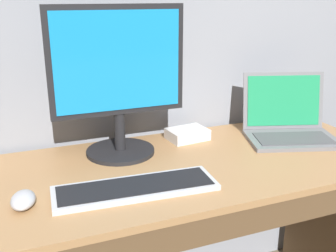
% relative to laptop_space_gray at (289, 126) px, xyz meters
% --- Properties ---
extents(desk, '(1.49, 0.63, 0.76)m').
position_rel_laptop_space_gray_xyz_m(desk, '(-0.47, -0.09, -0.32)').
color(desk, '#A87A4C').
rests_on(desk, ground).
extents(laptop_space_gray, '(0.41, 0.36, 0.24)m').
position_rel_laptop_space_gray_xyz_m(laptop_space_gray, '(0.00, 0.00, 0.00)').
color(laptop_space_gray, slate).
rests_on(laptop_space_gray, desk).
extents(external_monitor, '(0.47, 0.25, 0.52)m').
position_rel_laptop_space_gray_xyz_m(external_monitor, '(-0.67, 0.08, 0.22)').
color(external_monitor, black).
rests_on(external_monitor, desk).
extents(wired_keyboard, '(0.49, 0.18, 0.02)m').
position_rel_laptop_space_gray_xyz_m(wired_keyboard, '(-0.71, -0.21, -0.04)').
color(wired_keyboard, '#BCBCC1').
rests_on(wired_keyboard, desk).
extents(computer_mouse, '(0.08, 0.11, 0.04)m').
position_rel_laptop_space_gray_xyz_m(computer_mouse, '(-1.02, -0.18, -0.03)').
color(computer_mouse, '#B7B7BC').
rests_on(computer_mouse, desk).
extents(external_drive_box, '(0.16, 0.13, 0.04)m').
position_rel_laptop_space_gray_xyz_m(external_drive_box, '(-0.38, 0.13, -0.03)').
color(external_drive_box, silver).
rests_on(external_drive_box, desk).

